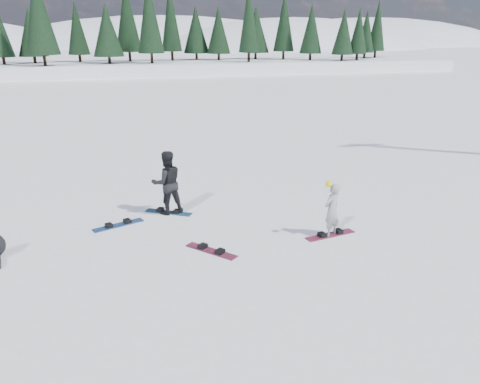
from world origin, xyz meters
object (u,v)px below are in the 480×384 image
(snowboarder_man, at_px, (167,183))
(snowboard_loose_c, at_px, (118,225))
(snowboard_loose_b, at_px, (211,251))
(snowboarder_woman, at_px, (332,210))

(snowboarder_man, height_order, snowboard_loose_c, snowboarder_man)
(snowboard_loose_c, xyz_separation_m, snowboard_loose_b, (2.28, -2.37, 0.00))
(snowboarder_man, bearing_deg, snowboard_loose_c, 13.47)
(snowboarder_man, relative_size, snowboard_loose_b, 1.33)
(snowboarder_man, height_order, snowboard_loose_b, snowboarder_man)
(snowboard_loose_c, relative_size, snowboard_loose_b, 1.00)
(snowboarder_woman, xyz_separation_m, snowboarder_man, (-4.13, 2.89, 0.22))
(snowboarder_woman, height_order, snowboard_loose_c, snowboarder_woman)
(snowboard_loose_b, bearing_deg, snowboarder_woman, 50.87)
(snowboard_loose_c, bearing_deg, snowboarder_woman, -43.16)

